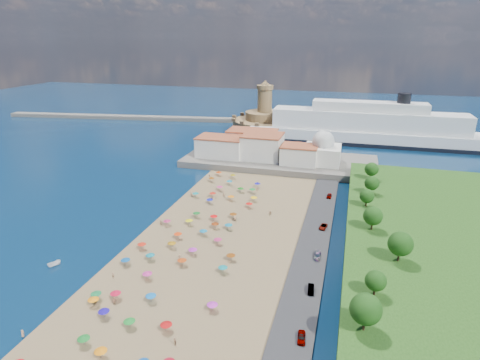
% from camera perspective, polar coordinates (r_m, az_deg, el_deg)
% --- Properties ---
extents(ground, '(700.00, 700.00, 0.00)m').
position_cam_1_polar(ground, '(129.65, -4.75, -6.78)').
color(ground, '#071938').
rests_on(ground, ground).
extents(terrace, '(90.00, 36.00, 3.00)m').
position_cam_1_polar(terrace, '(192.44, 5.63, 2.67)').
color(terrace, '#59544C').
rests_on(terrace, ground).
extents(jetty, '(18.00, 70.00, 2.40)m').
position_cam_1_polar(jetty, '(229.92, 1.81, 5.52)').
color(jetty, '#59544C').
rests_on(jetty, ground).
extents(breakwater, '(199.03, 34.77, 2.60)m').
position_cam_1_polar(breakwater, '(307.38, -14.24, 8.60)').
color(breakwater, '#59544C').
rests_on(breakwater, ground).
extents(waterfront_buildings, '(57.00, 29.00, 11.00)m').
position_cam_1_polar(waterfront_buildings, '(193.88, 1.93, 4.85)').
color(waterfront_buildings, silver).
rests_on(waterfront_buildings, terrace).
extents(domed_building, '(16.00, 16.00, 15.00)m').
position_cam_1_polar(domed_building, '(186.16, 11.67, 4.16)').
color(domed_building, silver).
rests_on(domed_building, terrace).
extents(fortress, '(40.00, 40.00, 32.40)m').
position_cam_1_polar(fortress, '(257.19, 3.48, 8.29)').
color(fortress, olive).
rests_on(fortress, ground).
extents(cruise_ship, '(132.97, 21.68, 28.97)m').
position_cam_1_polar(cruise_ship, '(238.86, 17.61, 6.97)').
color(cruise_ship, black).
rests_on(cruise_ship, ground).
extents(beach_parasols, '(31.04, 117.64, 2.20)m').
position_cam_1_polar(beach_parasols, '(119.86, -7.18, -8.07)').
color(beach_parasols, gray).
rests_on(beach_parasols, beach).
extents(beachgoers, '(37.50, 102.65, 1.89)m').
position_cam_1_polar(beachgoers, '(127.65, -6.15, -6.70)').
color(beachgoers, tan).
rests_on(beachgoers, beach).
extents(moored_boats, '(10.09, 33.72, 1.48)m').
position_cam_1_polar(moored_boats, '(107.71, -28.92, -15.04)').
color(moored_boats, white).
rests_on(moored_boats, ground).
extents(parked_cars, '(2.69, 82.00, 1.37)m').
position_cam_1_polar(parked_cars, '(116.92, 11.16, -9.52)').
color(parked_cars, gray).
rests_on(parked_cars, promenade).
extents(hillside_trees, '(18.05, 111.88, 7.69)m').
position_cam_1_polar(hillside_trees, '(111.29, 18.57, -6.71)').
color(hillside_trees, '#382314').
rests_on(hillside_trees, hillside).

